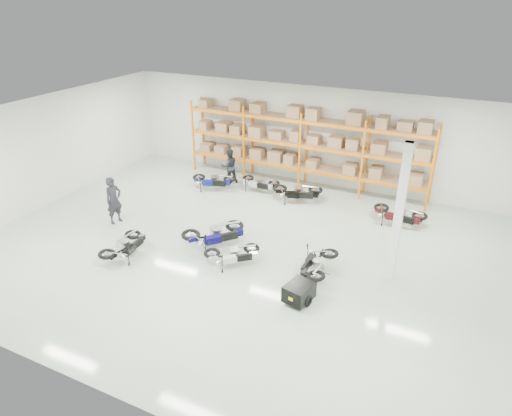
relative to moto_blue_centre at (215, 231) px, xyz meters
The scene contains 14 objects.
room 1.83m from the moto_blue_centre, 11.67° to the left, with size 18.00×18.00×18.00m.
pallet_rack 6.87m from the moto_blue_centre, 83.07° to the left, with size 11.28×0.98×3.62m.
structural_column 6.26m from the moto_blue_centre, ahead, with size 0.25×0.25×4.50m, color white.
moto_blue_centre is the anchor object (origin of this frame).
moto_silver_left 1.41m from the moto_blue_centre, 35.40° to the right, with size 0.72×1.62×0.99m, color silver, non-canonical shape.
moto_black_far_left 3.11m from the moto_blue_centre, 141.35° to the right, with size 0.76×1.71×1.04m, color black, non-canonical shape.
moto_touring_right 3.84m from the moto_blue_centre, ahead, with size 0.76×1.72×1.05m, color black, non-canonical shape.
trailer 4.24m from the moto_blue_centre, 24.89° to the right, with size 0.85×1.48×0.60m.
moto_back_a 5.18m from the moto_blue_centre, 121.32° to the left, with size 0.77×1.74×1.06m, color navy, non-canonical shape.
moto_back_b 5.20m from the moto_blue_centre, 98.02° to the left, with size 0.71×1.60×0.98m, color silver, non-canonical shape.
moto_back_c 4.98m from the moto_blue_centre, 75.18° to the left, with size 0.82×1.84×1.12m, color black, non-canonical shape.
moto_back_d 7.18m from the moto_blue_centre, 38.90° to the left, with size 0.79×1.78×1.09m, color #430D14, non-canonical shape.
person_left 4.47m from the moto_blue_centre, behind, with size 0.68×0.45×1.88m, color #222028.
person_back 5.92m from the moto_blue_centre, 113.70° to the left, with size 0.80×0.62×1.64m, color black.
Camera 1 is at (6.60, -12.31, 8.34)m, focal length 32.00 mm.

